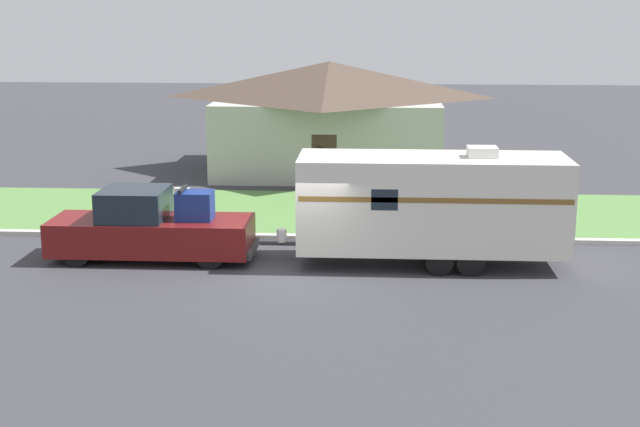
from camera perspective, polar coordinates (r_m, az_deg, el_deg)
ground_plane at (r=23.92m, az=-1.21°, el=-3.96°), size 120.00×120.00×0.00m
curb_strip at (r=27.50m, az=-0.57°, el=-1.52°), size 80.00×0.30×0.14m
lawn_strip at (r=31.05m, az=-0.10°, el=0.08°), size 80.00×7.00×0.03m
house_across_street at (r=38.80m, az=0.58°, el=6.35°), size 10.11×8.12×4.72m
pickup_truck at (r=25.63m, az=-10.79°, el=-0.95°), size 5.78×2.00×2.10m
travel_trailer at (r=24.71m, az=7.19°, el=0.68°), size 8.46×2.43×3.32m
mailbox at (r=28.72m, az=-8.82°, el=0.99°), size 0.48×0.20×1.39m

